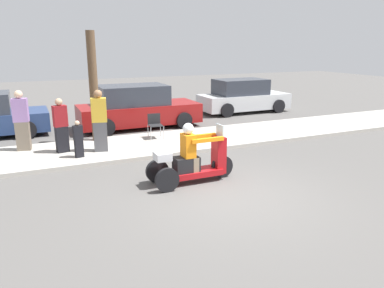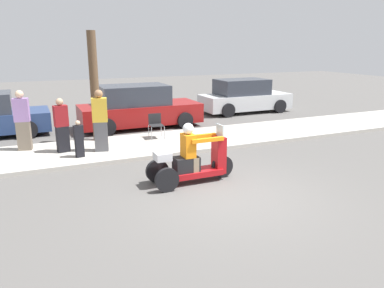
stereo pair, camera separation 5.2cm
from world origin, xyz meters
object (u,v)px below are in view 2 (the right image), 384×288
object	(u,v)px
folding_chair_set_back	(156,123)
motorcycle_trike	(192,161)
tree_trunk	(94,87)
spectator_far_back	(79,140)
parked_car_lot_left	(244,97)
spectator_mid_group	(22,122)
spectator_with_child	(62,126)
parked_car_lot_far	(138,108)
spectator_end_of_line	(100,122)

from	to	relation	value
folding_chair_set_back	motorcycle_trike	bearing A→B (deg)	-96.37
folding_chair_set_back	tree_trunk	xyz separation A→B (m)	(-1.88, 0.50, 1.26)
spectator_far_back	parked_car_lot_left	distance (m)	9.76
spectator_mid_group	parked_car_lot_left	xyz separation A→B (m)	(9.83, 3.48, -0.24)
spectator_with_child	spectator_mid_group	world-z (taller)	spectator_mid_group
motorcycle_trike	parked_car_lot_left	bearing A→B (deg)	51.46
spectator_far_back	parked_car_lot_left	bearing A→B (deg)	30.37
parked_car_lot_left	parked_car_lot_far	distance (m)	5.78
folding_chair_set_back	parked_car_lot_far	distance (m)	2.40
spectator_far_back	tree_trunk	distance (m)	2.34
spectator_far_back	motorcycle_trike	bearing A→B (deg)	-51.68
motorcycle_trike	spectator_end_of_line	world-z (taller)	spectator_end_of_line
spectator_with_child	tree_trunk	distance (m)	1.87
spectator_end_of_line	tree_trunk	xyz separation A→B (m)	(0.13, 1.40, 0.88)
motorcycle_trike	tree_trunk	size ratio (longest dim) A/B	0.61
spectator_end_of_line	tree_trunk	bearing A→B (deg)	84.73
spectator_end_of_line	folding_chair_set_back	bearing A→B (deg)	24.11
spectator_with_child	parked_car_lot_far	world-z (taller)	spectator_with_child
spectator_end_of_line	parked_car_lot_left	xyz separation A→B (m)	(7.73, 4.54, -0.26)
motorcycle_trike	spectator_end_of_line	xyz separation A→B (m)	(-1.55, 3.23, 0.48)
spectator_end_of_line	parked_car_lot_far	world-z (taller)	spectator_end_of_line
spectator_with_child	spectator_end_of_line	bearing A→B (deg)	-18.20
motorcycle_trike	tree_trunk	distance (m)	5.03
motorcycle_trike	spectator_mid_group	world-z (taller)	spectator_mid_group
spectator_mid_group	spectator_far_back	size ratio (longest dim) A/B	1.71
folding_chair_set_back	tree_trunk	distance (m)	2.31
folding_chair_set_back	parked_car_lot_far	world-z (taller)	parked_car_lot_far
parked_car_lot_left	spectator_mid_group	bearing A→B (deg)	-160.51
spectator_with_child	parked_car_lot_left	size ratio (longest dim) A/B	0.36
spectator_far_back	parked_car_lot_left	size ratio (longest dim) A/B	0.24
motorcycle_trike	spectator_far_back	size ratio (longest dim) A/B	2.03
spectator_end_of_line	tree_trunk	world-z (taller)	tree_trunk
motorcycle_trike	spectator_end_of_line	distance (m)	3.61
motorcycle_trike	parked_car_lot_left	world-z (taller)	parked_car_lot_left
spectator_far_back	spectator_mid_group	bearing A→B (deg)	134.11
parked_car_lot_left	parked_car_lot_far	world-z (taller)	parked_car_lot_far
spectator_mid_group	spectator_far_back	distance (m)	2.06
motorcycle_trike	parked_car_lot_left	xyz separation A→B (m)	(6.19, 7.77, 0.22)
folding_chair_set_back	spectator_mid_group	bearing A→B (deg)	177.82
spectator_mid_group	spectator_far_back	bearing A→B (deg)	-45.89
spectator_with_child	tree_trunk	world-z (taller)	tree_trunk
tree_trunk	spectator_mid_group	bearing A→B (deg)	-171.18
folding_chair_set_back	spectator_far_back	bearing A→B (deg)	-154.30
spectator_far_back	folding_chair_set_back	size ratio (longest dim) A/B	1.29
spectator_with_child	spectator_far_back	bearing A→B (deg)	-63.66
parked_car_lot_left	tree_trunk	xyz separation A→B (m)	(-7.60, -3.14, 1.13)
spectator_mid_group	spectator_far_back	xyz separation A→B (m)	(1.41, -1.45, -0.36)
spectator_with_child	parked_car_lot_left	distance (m)	9.74
spectator_end_of_line	folding_chair_set_back	size ratio (longest dim) A/B	2.23
tree_trunk	parked_car_lot_far	bearing A→B (deg)	44.02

